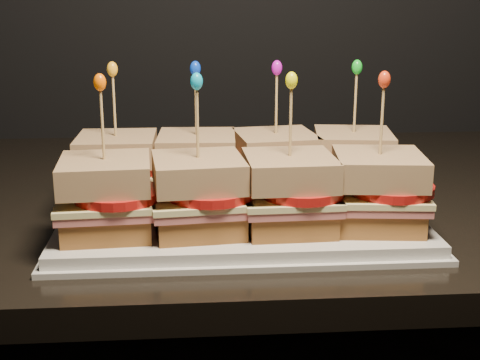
{
  "coord_description": "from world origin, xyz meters",
  "views": [
    {
      "loc": [
        0.76,
        0.82,
        1.14
      ],
      "look_at": [
        0.81,
        1.51,
        0.95
      ],
      "focal_mm": 50.0,
      "sensor_mm": 36.0,
      "label": 1
    }
  ],
  "objects": [
    {
      "name": "platter",
      "position": [
        0.81,
        1.51,
        0.9
      ],
      "size": [
        0.39,
        0.24,
        0.02
      ],
      "primitive_type": "cube",
      "color": "silver",
      "rests_on": "granite_slab"
    },
    {
      "name": "platter_rim",
      "position": [
        0.81,
        1.51,
        0.89
      ],
      "size": [
        0.4,
        0.25,
        0.01
      ],
      "primitive_type": "cube",
      "color": "silver",
      "rests_on": "granite_slab"
    },
    {
      "name": "sandwich_0_bread_bot",
      "position": [
        0.67,
        1.56,
        0.92
      ],
      "size": [
        0.09,
        0.09,
        0.02
      ],
      "primitive_type": "cube",
      "rotation": [
        0.0,
        0.0,
        -0.01
      ],
      "color": "brown",
      "rests_on": "platter"
    },
    {
      "name": "sandwich_0_ham",
      "position": [
        0.67,
        1.56,
        0.94
      ],
      "size": [
        0.1,
        0.09,
        0.01
      ],
      "primitive_type": "cube",
      "rotation": [
        0.0,
        0.0,
        -0.01
      ],
      "color": "#C25F5F",
      "rests_on": "sandwich_0_bread_bot"
    },
    {
      "name": "sandwich_0_cheese",
      "position": [
        0.67,
        1.56,
        0.94
      ],
      "size": [
        0.1,
        0.09,
        0.01
      ],
      "primitive_type": "cube",
      "rotation": [
        0.0,
        0.0,
        -0.01
      ],
      "color": "#F1E79B",
      "rests_on": "sandwich_0_ham"
    },
    {
      "name": "sandwich_0_tomato",
      "position": [
        0.68,
        1.56,
        0.95
      ],
      "size": [
        0.09,
        0.09,
        0.01
      ],
      "primitive_type": "cylinder",
      "color": "red",
      "rests_on": "sandwich_0_cheese"
    },
    {
      "name": "sandwich_0_bread_top",
      "position": [
        0.67,
        1.56,
        0.97
      ],
      "size": [
        0.09,
        0.09,
        0.03
      ],
      "primitive_type": "cube",
      "rotation": [
        0.0,
        0.0,
        -0.01
      ],
      "color": "#6D2F0F",
      "rests_on": "sandwich_0_tomato"
    },
    {
      "name": "sandwich_0_pick",
      "position": [
        0.67,
        1.56,
        1.02
      ],
      "size": [
        0.0,
        0.0,
        0.09
      ],
      "primitive_type": "cylinder",
      "color": "tan",
      "rests_on": "sandwich_0_bread_top"
    },
    {
      "name": "sandwich_0_frill",
      "position": [
        0.67,
        1.56,
        1.06
      ],
      "size": [
        0.01,
        0.01,
        0.02
      ],
      "primitive_type": "ellipsoid",
      "color": "#FDA61D",
      "rests_on": "sandwich_0_pick"
    },
    {
      "name": "sandwich_1_bread_bot",
      "position": [
        0.76,
        1.56,
        0.92
      ],
      "size": [
        0.09,
        0.09,
        0.02
      ],
      "primitive_type": "cube",
      "rotation": [
        0.0,
        0.0,
        -0.05
      ],
      "color": "brown",
      "rests_on": "platter"
    },
    {
      "name": "sandwich_1_ham",
      "position": [
        0.76,
        1.56,
        0.94
      ],
      "size": [
        0.1,
        0.1,
        0.01
      ],
      "primitive_type": "cube",
      "rotation": [
        0.0,
        0.0,
        -0.05
      ],
      "color": "#C25F5F",
      "rests_on": "sandwich_1_bread_bot"
    },
    {
      "name": "sandwich_1_cheese",
      "position": [
        0.76,
        1.56,
        0.94
      ],
      "size": [
        0.1,
        0.1,
        0.01
      ],
      "primitive_type": "cube",
      "rotation": [
        0.0,
        0.0,
        -0.05
      ],
      "color": "#F1E79B",
      "rests_on": "sandwich_1_ham"
    },
    {
      "name": "sandwich_1_tomato",
      "position": [
        0.78,
        1.56,
        0.95
      ],
      "size": [
        0.09,
        0.09,
        0.01
      ],
      "primitive_type": "cylinder",
      "color": "red",
      "rests_on": "sandwich_1_cheese"
    },
    {
      "name": "sandwich_1_bread_top",
      "position": [
        0.76,
        1.56,
        0.97
      ],
      "size": [
        0.09,
        0.09,
        0.03
      ],
      "primitive_type": "cube",
      "rotation": [
        0.0,
        0.0,
        -0.05
      ],
      "color": "#6D2F0F",
      "rests_on": "sandwich_1_tomato"
    },
    {
      "name": "sandwich_1_pick",
      "position": [
        0.76,
        1.56,
        1.02
      ],
      "size": [
        0.0,
        0.0,
        0.09
      ],
      "primitive_type": "cylinder",
      "color": "tan",
      "rests_on": "sandwich_1_bread_top"
    },
    {
      "name": "sandwich_1_frill",
      "position": [
        0.76,
        1.56,
        1.06
      ],
      "size": [
        0.01,
        0.01,
        0.02
      ],
      "primitive_type": "ellipsoid",
      "color": "#0C39D0",
      "rests_on": "sandwich_1_pick"
    },
    {
      "name": "sandwich_2_bread_bot",
      "position": [
        0.86,
        1.56,
        0.92
      ],
      "size": [
        0.1,
        0.1,
        0.02
      ],
      "primitive_type": "cube",
      "rotation": [
        0.0,
        0.0,
        0.13
      ],
      "color": "brown",
      "rests_on": "platter"
    },
    {
      "name": "sandwich_2_ham",
      "position": [
        0.86,
        1.56,
        0.94
      ],
      "size": [
        0.1,
        0.1,
        0.01
      ],
      "primitive_type": "cube",
      "rotation": [
        0.0,
        0.0,
        0.13
      ],
      "color": "#C25F5F",
      "rests_on": "sandwich_2_bread_bot"
    },
    {
      "name": "sandwich_2_cheese",
      "position": [
        0.86,
        1.56,
        0.94
      ],
      "size": [
        0.11,
        0.1,
        0.01
      ],
      "primitive_type": "cube",
      "rotation": [
        0.0,
        0.0,
        0.13
      ],
      "color": "#F1E79B",
      "rests_on": "sandwich_2_ham"
    },
    {
      "name": "sandwich_2_tomato",
      "position": [
        0.87,
        1.56,
        0.95
      ],
      "size": [
        0.09,
        0.09,
        0.01
      ],
      "primitive_type": "cylinder",
      "color": "red",
      "rests_on": "sandwich_2_cheese"
    },
    {
      "name": "sandwich_2_bread_top",
      "position": [
        0.86,
        1.56,
        0.97
      ],
      "size": [
        0.1,
        0.1,
        0.03
      ],
      "primitive_type": "cube",
      "rotation": [
        0.0,
        0.0,
        0.13
      ],
      "color": "#6D2F0F",
      "rests_on": "sandwich_2_tomato"
    },
    {
      "name": "sandwich_2_pick",
      "position": [
        0.86,
        1.56,
        1.02
      ],
      "size": [
        0.0,
        0.0,
        0.09
      ],
      "primitive_type": "cylinder",
      "color": "tan",
      "rests_on": "sandwich_2_bread_top"
    },
    {
      "name": "sandwich_2_frill",
      "position": [
        0.86,
        1.56,
        1.06
      ],
      "size": [
        0.01,
        0.01,
        0.02
      ],
      "primitive_type": "ellipsoid",
      "color": "#C80FC9",
      "rests_on": "sandwich_2_pick"
    },
    {
      "name": "sandwich_3_bread_bot",
      "position": [
        0.95,
        1.56,
        0.92
      ],
      "size": [
        0.1,
        0.1,
        0.02
      ],
      "primitive_type": "cube",
      "rotation": [
        0.0,
        0.0,
        -0.13
      ],
      "color": "brown",
      "rests_on": "platter"
    },
    {
      "name": "sandwich_3_ham",
      "position": [
        0.95,
        1.56,
        0.94
      ],
      "size": [
        0.11,
        0.1,
        0.01
      ],
      "primitive_type": "cube",
      "rotation": [
        0.0,
        0.0,
        -0.13
      ],
      "color": "#C25F5F",
      "rests_on": "sandwich_3_bread_bot"
    },
    {
      "name": "sandwich_3_cheese",
      "position": [
        0.95,
        1.56,
        0.94
      ],
      "size": [
        0.11,
        0.1,
        0.01
      ],
      "primitive_type": "cube",
      "rotation": [
        0.0,
        0.0,
        -0.13
      ],
      "color": "#F1E79B",
      "rests_on": "sandwich_3_ham"
    },
    {
      "name": "sandwich_3_tomato",
      "position": [
        0.96,
        1.56,
        0.95
      ],
      "size": [
        0.09,
        0.09,
        0.01
      ],
      "primitive_type": "cylinder",
      "color": "red",
      "rests_on": "sandwich_3_cheese"
    },
    {
      "name": "sandwich_3_bread_top",
      "position": [
        0.95,
        1.56,
        0.97
      ],
      "size": [
        0.1,
        0.1,
        0.03
      ],
      "primitive_type": "cube",
      "rotation": [
        0.0,
        0.0,
        -0.13
      ],
      "color": "#6D2F0F",
      "rests_on": "sandwich_3_tomato"
    },
    {
      "name": "sandwich_3_pick",
      "position": [
        0.95,
        1.56,
        1.02
      ],
      "size": [
        0.0,
        0.0,
        0.09
      ],
      "primitive_type": "cylinder",
      "color": "tan",
      "rests_on": "sandwich_3_bread_top"
    },
    {
      "name": "sandwich_3_frill",
      "position": [
        0.95,
        1.56,
        1.06
      ],
      "size": [
        0.01,
        0.01,
        0.02
      ],
      "primitive_type": "ellipsoid",
      "color": "green",
      "rests_on": "sandwich_3_pick"
    },
    {
      "name": "sandwich_4_bread_bot",
      "position": [
        0.67,
        1.46,
        0.92
      ],
      "size": [
        0.09,
        0.09,
        0.02
      ],
      "primitive_type": "cube",
      "rotation": [
        0.0,
        0.0,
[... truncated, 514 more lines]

